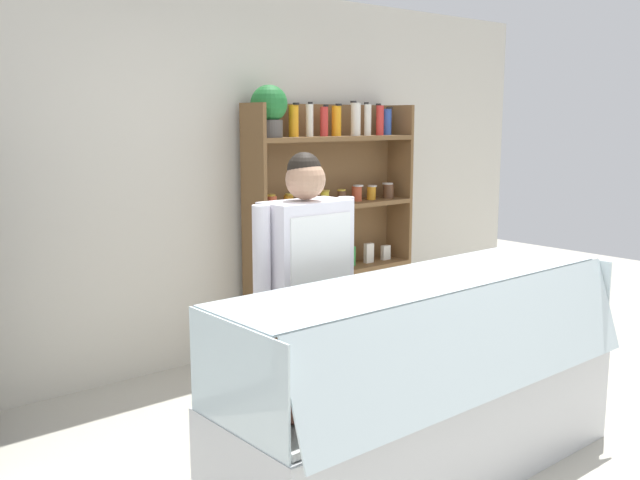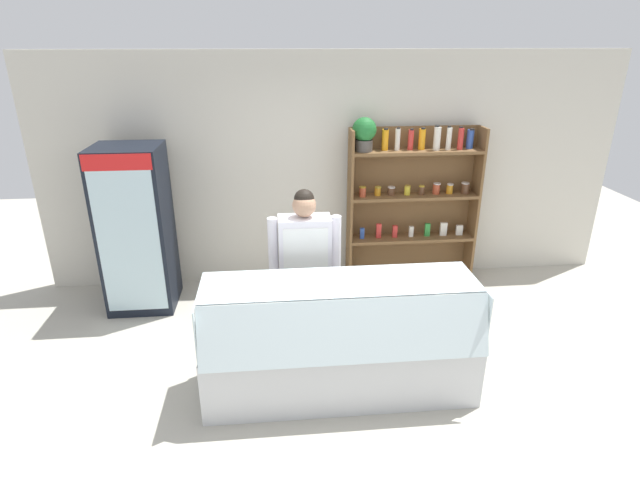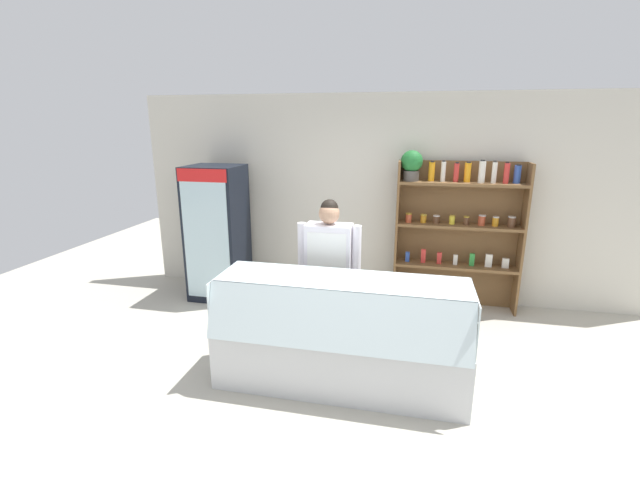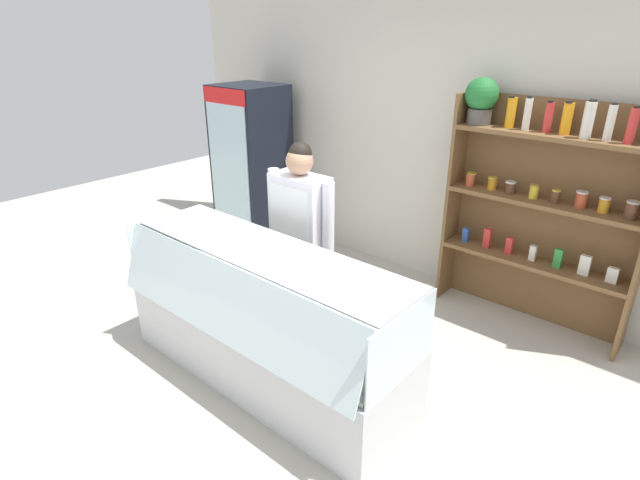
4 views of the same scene
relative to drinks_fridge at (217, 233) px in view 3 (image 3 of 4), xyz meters
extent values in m
plane|color=#B7B2A3|center=(2.20, -1.69, -0.90)|extent=(12.00, 12.00, 0.00)
cube|color=beige|center=(2.20, 0.56, 0.45)|extent=(6.80, 0.10, 2.70)
cube|color=black|center=(0.00, 0.01, 0.00)|extent=(0.70, 0.66, 1.80)
cube|color=silver|center=(0.00, -0.33, 0.00)|extent=(0.62, 0.01, 1.60)
cube|color=red|center=(0.00, -0.33, 0.81)|extent=(0.66, 0.01, 0.16)
cylinder|color=purple|center=(-0.19, -0.26, -0.54)|extent=(0.05, 0.05, 0.22)
cylinder|color=#3356B2|center=(0.00, -0.26, -0.54)|extent=(0.06, 0.06, 0.21)
cylinder|color=red|center=(0.19, -0.26, -0.55)|extent=(0.06, 0.06, 0.19)
cylinder|color=#9E6623|center=(-0.22, -0.26, -0.10)|extent=(0.07, 0.07, 0.16)
cylinder|color=#9E6623|center=(-0.07, -0.26, -0.08)|extent=(0.06, 0.06, 0.21)
cylinder|color=purple|center=(0.07, -0.26, -0.08)|extent=(0.07, 0.07, 0.21)
cylinder|color=orange|center=(0.22, -0.26, -0.09)|extent=(0.05, 0.05, 0.18)
cylinder|color=red|center=(-0.19, -0.26, 0.37)|extent=(0.07, 0.07, 0.18)
cylinder|color=red|center=(0.00, -0.26, 0.38)|extent=(0.06, 0.06, 0.19)
cylinder|color=purple|center=(0.19, -0.26, 0.37)|extent=(0.05, 0.05, 0.17)
cube|color=brown|center=(3.12, 0.43, 0.04)|extent=(1.53, 0.02, 1.88)
cube|color=brown|center=(2.36, 0.29, 0.04)|extent=(0.03, 0.28, 1.88)
cube|color=brown|center=(3.87, 0.29, 0.04)|extent=(0.03, 0.28, 1.88)
cube|color=brown|center=(3.12, 0.29, -0.33)|extent=(1.47, 0.28, 0.04)
cube|color=brown|center=(3.12, 0.29, 0.19)|extent=(1.47, 0.28, 0.04)
cube|color=brown|center=(3.12, 0.29, 0.72)|extent=(1.47, 0.28, 0.04)
cylinder|color=#4C4742|center=(2.50, 0.29, 0.80)|extent=(0.19, 0.19, 0.13)
sphere|color=#1F6B2D|center=(2.50, 0.29, 0.97)|extent=(0.27, 0.27, 0.27)
cylinder|color=orange|center=(2.75, 0.32, 0.85)|extent=(0.07, 0.07, 0.23)
cylinder|color=black|center=(2.75, 0.29, 0.98)|extent=(0.05, 0.05, 0.02)
cylinder|color=silver|center=(2.89, 0.30, 0.86)|extent=(0.06, 0.06, 0.24)
cylinder|color=black|center=(2.89, 0.29, 0.98)|extent=(0.04, 0.04, 0.02)
cylinder|color=red|center=(3.04, 0.31, 0.85)|extent=(0.06, 0.06, 0.22)
cylinder|color=black|center=(3.04, 0.29, 0.97)|extent=(0.04, 0.04, 0.02)
cylinder|color=orange|center=(3.17, 0.31, 0.85)|extent=(0.08, 0.08, 0.23)
cylinder|color=black|center=(3.17, 0.29, 0.98)|extent=(0.05, 0.05, 0.02)
cylinder|color=silver|center=(3.33, 0.26, 0.86)|extent=(0.08, 0.08, 0.26)
cylinder|color=black|center=(3.33, 0.29, 1.00)|extent=(0.05, 0.05, 0.02)
cylinder|color=silver|center=(3.47, 0.27, 0.86)|extent=(0.06, 0.06, 0.25)
cylinder|color=black|center=(3.47, 0.29, 0.99)|extent=(0.04, 0.04, 0.02)
cylinder|color=red|center=(3.60, 0.27, 0.85)|extent=(0.06, 0.06, 0.24)
cylinder|color=black|center=(3.60, 0.29, 0.98)|extent=(0.04, 0.04, 0.02)
cylinder|color=#3356B2|center=(3.73, 0.32, 0.84)|extent=(0.08, 0.08, 0.21)
cylinder|color=black|center=(3.73, 0.29, 0.96)|extent=(0.05, 0.05, 0.02)
cylinder|color=#BF4C2D|center=(2.50, 0.27, 0.26)|extent=(0.08, 0.08, 0.10)
cylinder|color=gold|center=(2.50, 0.29, 0.32)|extent=(0.08, 0.08, 0.01)
cylinder|color=orange|center=(2.69, 0.31, 0.26)|extent=(0.07, 0.07, 0.10)
cylinder|color=gold|center=(2.69, 0.29, 0.31)|extent=(0.07, 0.07, 0.01)
cylinder|color=brown|center=(2.85, 0.30, 0.26)|extent=(0.08, 0.08, 0.09)
cylinder|color=silver|center=(2.85, 0.29, 0.31)|extent=(0.09, 0.09, 0.01)
cylinder|color=yellow|center=(3.04, 0.30, 0.26)|extent=(0.07, 0.07, 0.10)
cylinder|color=gold|center=(3.04, 0.29, 0.32)|extent=(0.07, 0.07, 0.01)
cylinder|color=brown|center=(3.20, 0.29, 0.26)|extent=(0.07, 0.07, 0.10)
cylinder|color=gold|center=(3.20, 0.29, 0.31)|extent=(0.07, 0.07, 0.01)
cylinder|color=#BF4C2D|center=(3.39, 0.31, 0.27)|extent=(0.08, 0.08, 0.12)
cylinder|color=silver|center=(3.39, 0.29, 0.34)|extent=(0.08, 0.08, 0.01)
cylinder|color=orange|center=(3.55, 0.30, 0.26)|extent=(0.08, 0.08, 0.11)
cylinder|color=silver|center=(3.55, 0.29, 0.32)|extent=(0.08, 0.08, 0.01)
cylinder|color=brown|center=(3.73, 0.28, 0.27)|extent=(0.09, 0.09, 0.12)
cylinder|color=silver|center=(3.73, 0.29, 0.33)|extent=(0.09, 0.09, 0.01)
cube|color=#3356B2|center=(2.52, 0.29, -0.25)|extent=(0.05, 0.04, 0.13)
cube|color=red|center=(2.72, 0.29, -0.23)|extent=(0.06, 0.04, 0.18)
cube|color=red|center=(2.92, 0.29, -0.24)|extent=(0.06, 0.04, 0.15)
cube|color=silver|center=(3.12, 0.29, -0.25)|extent=(0.05, 0.04, 0.13)
cube|color=#2D8C38|center=(3.31, 0.29, -0.24)|extent=(0.06, 0.04, 0.16)
cube|color=silver|center=(3.51, 0.29, -0.23)|extent=(0.08, 0.04, 0.16)
cube|color=silver|center=(3.71, 0.29, -0.25)|extent=(0.08, 0.04, 0.12)
cube|color=silver|center=(1.98, -1.70, -0.62)|extent=(2.23, 0.71, 0.55)
cube|color=white|center=(1.98, -1.70, -0.33)|extent=(2.17, 0.65, 0.03)
cube|color=silver|center=(1.98, -2.03, -0.12)|extent=(2.19, 0.16, 0.47)
cube|color=silver|center=(1.98, -1.65, 0.10)|extent=(2.19, 0.55, 0.01)
cube|color=silver|center=(0.88, -1.70, -0.12)|extent=(0.01, 0.67, 0.45)
cube|color=silver|center=(3.09, -1.70, -0.12)|extent=(0.01, 0.67, 0.45)
cube|color=tan|center=(1.10, -1.61, -0.29)|extent=(0.17, 0.13, 0.05)
cube|color=white|center=(1.10, -1.83, -0.29)|extent=(0.05, 0.03, 0.02)
cube|color=tan|center=(1.45, -1.61, -0.29)|extent=(0.16, 0.11, 0.05)
cube|color=white|center=(1.45, -1.83, -0.29)|extent=(0.05, 0.03, 0.02)
cube|color=beige|center=(1.81, -1.61, -0.29)|extent=(0.16, 0.13, 0.04)
cube|color=white|center=(1.81, -1.83, -0.29)|extent=(0.05, 0.03, 0.02)
cube|color=tan|center=(2.16, -1.61, -0.29)|extent=(0.16, 0.11, 0.04)
cube|color=white|center=(2.16, -1.83, -0.29)|extent=(0.05, 0.03, 0.02)
cube|color=tan|center=(2.51, -1.61, -0.29)|extent=(0.16, 0.12, 0.05)
cube|color=white|center=(2.51, -1.83, -0.29)|extent=(0.05, 0.03, 0.02)
cube|color=tan|center=(2.86, -1.61, -0.29)|extent=(0.17, 0.12, 0.06)
cube|color=white|center=(2.86, -1.83, -0.29)|extent=(0.05, 0.03, 0.02)
cylinder|color=#A35B4C|center=(1.05, -1.80, -0.24)|extent=(0.21, 0.16, 0.15)
cylinder|color=#A35B4C|center=(1.27, -1.80, -0.25)|extent=(0.17, 0.15, 0.13)
cylinder|color=white|center=(2.54, -1.78, -0.22)|extent=(0.07, 0.07, 0.19)
cylinder|color=white|center=(2.64, -1.78, -0.21)|extent=(0.07, 0.07, 0.21)
cylinder|color=#4C4233|center=(1.64, -1.06, -0.53)|extent=(0.13, 0.13, 0.74)
cylinder|color=#4C4233|center=(1.85, -1.06, -0.53)|extent=(0.13, 0.13, 0.74)
cube|color=white|center=(1.74, -1.06, 0.15)|extent=(0.47, 0.24, 0.61)
cube|color=white|center=(1.74, -1.18, -0.18)|extent=(0.39, 0.01, 1.14)
cylinder|color=white|center=(1.46, -1.06, 0.18)|extent=(0.09, 0.09, 0.55)
cylinder|color=white|center=(2.03, -1.06, 0.18)|extent=(0.09, 0.09, 0.55)
sphere|color=tan|center=(1.74, -1.06, 0.56)|extent=(0.21, 0.21, 0.21)
sphere|color=black|center=(1.74, -1.05, 0.61)|extent=(0.18, 0.18, 0.18)
camera|label=1|loc=(-0.56, -3.90, 0.87)|focal=40.00mm
camera|label=2|loc=(1.48, -5.17, 1.91)|focal=28.00mm
camera|label=3|loc=(2.56, -5.13, 1.43)|focal=24.00mm
camera|label=4|loc=(4.22, -3.70, 1.50)|focal=28.00mm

